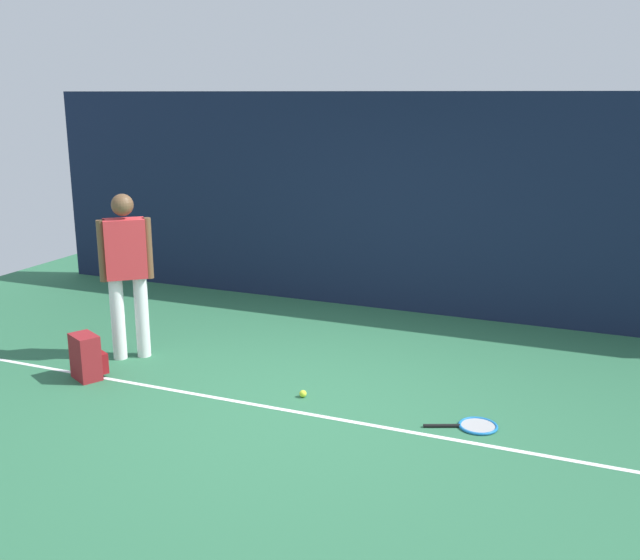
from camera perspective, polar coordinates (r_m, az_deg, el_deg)
ground_plane at (r=6.63m, az=-1.33°, el=-9.21°), size 12.00×12.00×0.00m
back_fence at (r=9.00m, az=6.33°, el=5.93°), size 10.00×0.10×2.68m
court_line at (r=6.38m, az=-2.42°, el=-10.18°), size 9.00×0.05×0.00m
tennis_player at (r=7.57m, az=-14.91°, el=1.03°), size 0.45×0.42×1.70m
tennis_racket at (r=6.22m, az=12.01°, el=-11.10°), size 0.63×0.42×0.03m
backpack at (r=7.33m, az=-17.77°, el=-5.79°), size 0.36×0.37×0.44m
tennis_ball_near_player at (r=6.63m, az=-1.34°, el=-8.89°), size 0.07×0.07×0.07m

